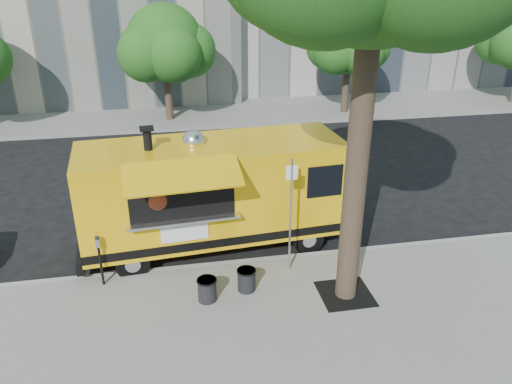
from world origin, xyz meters
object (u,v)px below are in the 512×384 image
far_tree_b (165,43)px  trash_bin_left (207,289)px  far_tree_c (349,41)px  trash_bin_right (246,279)px  parking_meter (99,255)px  sign_post (291,209)px  food_truck (212,192)px

far_tree_b → trash_bin_left: bearing=-88.5°
far_tree_c → trash_bin_left: far_tree_c is taller
far_tree_b → trash_bin_left: (0.41, -15.13, -3.39)m
far_tree_b → trash_bin_right: 15.34m
trash_bin_right → parking_meter: bearing=165.7°
far_tree_b → trash_bin_right: size_ratio=10.03×
sign_post → parking_meter: size_ratio=2.25×
far_tree_c → sign_post: size_ratio=1.74×
parking_meter → trash_bin_right: bearing=-14.3°
sign_post → food_truck: (-1.71, 1.72, -0.18)m
far_tree_b → trash_bin_right: far_tree_b is taller
far_tree_b → parking_meter: bearing=-98.1°
far_tree_b → parking_meter: far_tree_b is taller
far_tree_c → trash_bin_right: (-7.65, -14.60, -3.27)m
parking_meter → far_tree_b: bearing=81.9°
far_tree_c → sign_post: far_tree_c is taller
far_tree_b → far_tree_c: bearing=-1.9°
far_tree_b → far_tree_c: 9.01m
trash_bin_right → food_truck: bearing=102.2°
sign_post → trash_bin_right: (-1.20, -0.65, -1.40)m
far_tree_c → trash_bin_right: far_tree_c is taller
trash_bin_left → trash_bin_right: size_ratio=1.01×
far_tree_c → food_truck: far_tree_c is taller
sign_post → far_tree_b: bearing=100.1°
far_tree_c → trash_bin_right: bearing=-117.6°
far_tree_b → food_truck: size_ratio=0.75×
parking_meter → trash_bin_left: bearing=-24.1°
sign_post → trash_bin_left: 2.71m
parking_meter → trash_bin_right: 3.50m
parking_meter → trash_bin_left: size_ratio=2.41×
far_tree_c → parking_meter: size_ratio=3.90×
far_tree_c → trash_bin_left: bearing=-120.1°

